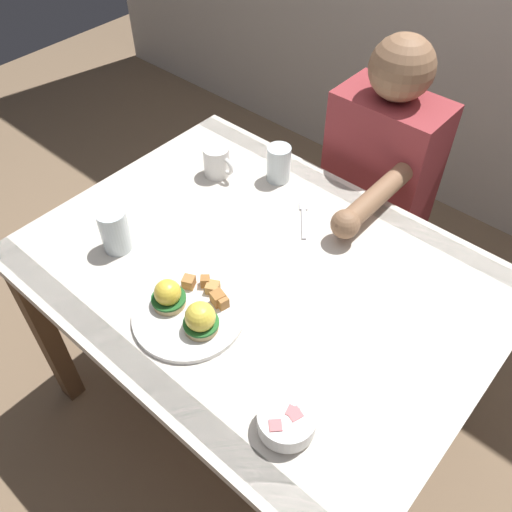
% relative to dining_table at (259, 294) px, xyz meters
% --- Properties ---
extents(ground_plane, '(6.00, 6.00, 0.00)m').
position_rel_dining_table_xyz_m(ground_plane, '(0.00, 0.00, -0.63)').
color(ground_plane, '#7F664C').
extents(dining_table, '(1.20, 0.90, 0.74)m').
position_rel_dining_table_xyz_m(dining_table, '(0.00, 0.00, 0.00)').
color(dining_table, silver).
rests_on(dining_table, ground_plane).
extents(eggs_benedict_plate, '(0.27, 0.27, 0.09)m').
position_rel_dining_table_xyz_m(eggs_benedict_plate, '(-0.02, -0.23, 0.13)').
color(eggs_benedict_plate, white).
rests_on(eggs_benedict_plate, dining_table).
extents(fruit_bowl, '(0.12, 0.12, 0.06)m').
position_rel_dining_table_xyz_m(fruit_bowl, '(0.33, -0.29, 0.14)').
color(fruit_bowl, white).
rests_on(fruit_bowl, dining_table).
extents(coffee_mug, '(0.11, 0.08, 0.09)m').
position_rel_dining_table_xyz_m(coffee_mug, '(-0.35, 0.21, 0.16)').
color(coffee_mug, white).
rests_on(coffee_mug, dining_table).
extents(fork, '(0.11, 0.13, 0.00)m').
position_rel_dining_table_xyz_m(fork, '(-0.03, 0.23, 0.11)').
color(fork, silver).
rests_on(fork, dining_table).
extents(water_glass_near, '(0.07, 0.07, 0.11)m').
position_rel_dining_table_xyz_m(water_glass_near, '(-0.20, 0.32, 0.16)').
color(water_glass_near, silver).
rests_on(water_glass_near, dining_table).
extents(water_glass_far, '(0.08, 0.08, 0.12)m').
position_rel_dining_table_xyz_m(water_glass_far, '(-0.33, -0.19, 0.16)').
color(water_glass_far, silver).
rests_on(water_glass_far, dining_table).
extents(diner_person, '(0.34, 0.54, 1.14)m').
position_rel_dining_table_xyz_m(diner_person, '(-0.01, 0.60, 0.02)').
color(diner_person, '#33333D').
rests_on(diner_person, ground_plane).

